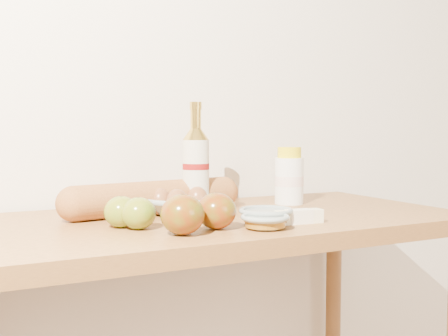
{
  "coord_description": "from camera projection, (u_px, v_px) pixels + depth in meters",
  "views": [
    {
      "loc": [
        -0.6,
        -0.04,
        1.11
      ],
      "look_at": [
        0.0,
        1.15,
        1.02
      ],
      "focal_mm": 45.0,
      "sensor_mm": 36.0,
      "label": 1
    }
  ],
  "objects": [
    {
      "name": "back_wall",
      "position": [
        168.0,
        65.0,
        1.64
      ],
      "size": [
        3.5,
        0.02,
        2.6
      ],
      "primitive_type": "cube",
      "color": "silver",
      "rests_on": "ground"
    },
    {
      "name": "table",
      "position": [
        219.0,
        266.0,
        1.38
      ],
      "size": [
        1.2,
        0.6,
        0.9
      ],
      "color": "#AA7137",
      "rests_on": "ground"
    },
    {
      "name": "bourbon_bottle",
      "position": [
        196.0,
        167.0,
        1.45
      ],
      "size": [
        0.09,
        0.09,
        0.28
      ],
      "rotation": [
        0.0,
        0.0,
        -0.29
      ],
      "color": "beige",
      "rests_on": "table"
    },
    {
      "name": "cream_bottle",
      "position": [
        289.0,
        178.0,
        1.59
      ],
      "size": [
        0.11,
        0.11,
        0.16
      ],
      "rotation": [
        0.0,
        0.0,
        -0.38
      ],
      "color": "white",
      "rests_on": "table"
    },
    {
      "name": "egg_bowl",
      "position": [
        181.0,
        203.0,
        1.4
      ],
      "size": [
        0.26,
        0.26,
        0.07
      ],
      "rotation": [
        0.0,
        0.0,
        0.41
      ],
      "color": "gray",
      "rests_on": "table"
    },
    {
      "name": "baguette",
      "position": [
        155.0,
        197.0,
        1.4
      ],
      "size": [
        0.51,
        0.16,
        0.08
      ],
      "rotation": [
        0.0,
        0.0,
        0.15
      ],
      "color": "#B06D35",
      "rests_on": "table"
    },
    {
      "name": "apple_yellowgreen",
      "position": [
        121.0,
        212.0,
        1.21
      ],
      "size": [
        0.08,
        0.08,
        0.07
      ],
      "rotation": [
        0.0,
        0.0,
        -0.03
      ],
      "color": "olive",
      "rests_on": "table"
    },
    {
      "name": "apple_redgreen_front",
      "position": [
        183.0,
        215.0,
        1.13
      ],
      "size": [
        0.11,
        0.11,
        0.08
      ],
      "rotation": [
        0.0,
        0.0,
        -0.21
      ],
      "color": "maroon",
      "rests_on": "table"
    },
    {
      "name": "apple_redgreen_right",
      "position": [
        216.0,
        211.0,
        1.19
      ],
      "size": [
        0.11,
        0.11,
        0.08
      ],
      "rotation": [
        0.0,
        0.0,
        -0.4
      ],
      "color": "#8E0807",
      "rests_on": "table"
    },
    {
      "name": "sugar_bowl",
      "position": [
        266.0,
        216.0,
        1.26
      ],
      "size": [
        0.16,
        0.16,
        0.04
      ],
      "rotation": [
        0.0,
        0.0,
        0.34
      ],
      "color": "gray",
      "rests_on": "table"
    },
    {
      "name": "syrup_bowl",
      "position": [
        265.0,
        221.0,
        1.19
      ],
      "size": [
        0.12,
        0.12,
        0.03
      ],
      "rotation": [
        0.0,
        0.0,
        0.13
      ],
      "color": "#909D98",
      "rests_on": "table"
    },
    {
      "name": "butter_stick",
      "position": [
        299.0,
        217.0,
        1.26
      ],
      "size": [
        0.11,
        0.04,
        0.03
      ],
      "rotation": [
        0.0,
        0.0,
        -0.08
      ],
      "color": "beige",
      "rests_on": "table"
    },
    {
      "name": "apple_extra",
      "position": [
        139.0,
        213.0,
        1.19
      ],
      "size": [
        0.08,
        0.08,
        0.07
      ],
      "rotation": [
        0.0,
        0.0,
        -0.03
      ],
      "color": "olive",
      "rests_on": "table"
    }
  ]
}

